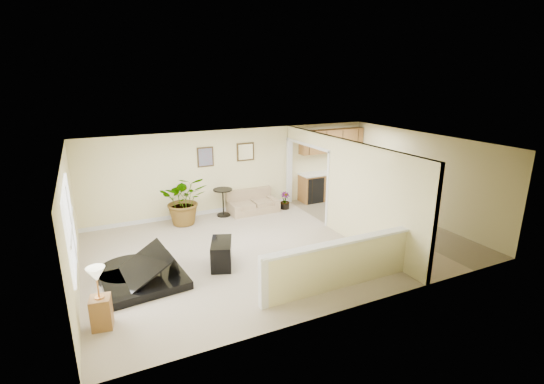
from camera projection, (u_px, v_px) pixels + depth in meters
name	position (u px, v px, depth m)	size (l,w,h in m)	color
floor	(280.00, 245.00, 9.73)	(9.00, 9.00, 0.00)	#B8A68F
back_wall	(236.00, 170.00, 11.97)	(9.00, 0.04, 2.50)	beige
front_wall	(359.00, 243.00, 6.78)	(9.00, 0.04, 2.50)	beige
left_wall	(70.00, 227.00, 7.51)	(0.04, 6.00, 2.50)	beige
right_wall	(421.00, 177.00, 11.23)	(0.04, 6.00, 2.50)	beige
ceiling	(281.00, 145.00, 9.01)	(9.00, 6.00, 0.04)	white
kitchen_vinyl	(381.00, 225.00, 11.03)	(2.70, 6.00, 0.01)	tan
interior_partition	(337.00, 186.00, 10.34)	(0.18, 5.99, 2.50)	beige
pony_half_wall	(337.00, 264.00, 7.62)	(3.42, 0.22, 1.00)	beige
left_window	(69.00, 226.00, 7.03)	(0.05, 2.15, 1.45)	white
wall_art_left	(205.00, 157.00, 11.40)	(0.48, 0.04, 0.58)	#3D2D16
wall_mirror	(245.00, 152.00, 11.91)	(0.55, 0.04, 0.55)	#3D2D16
kitchen_cabinets	(329.00, 173.00, 13.16)	(2.36, 0.65, 2.33)	#966131
piano	(139.00, 254.00, 7.82)	(1.93, 1.99, 1.47)	black
piano_bench	(222.00, 254.00, 8.60)	(0.43, 0.85, 0.57)	black
loveseat	(252.00, 201.00, 12.07)	(1.49, 0.85, 0.85)	tan
accent_table	(223.00, 199.00, 11.62)	(0.57, 0.57, 0.82)	black
palm_plant	(185.00, 200.00, 10.93)	(1.48, 1.35, 1.41)	black
small_plant	(285.00, 202.00, 12.31)	(0.31, 0.31, 0.54)	black
lamp_stand	(100.00, 303.00, 6.43)	(0.37, 0.37, 1.10)	#966131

